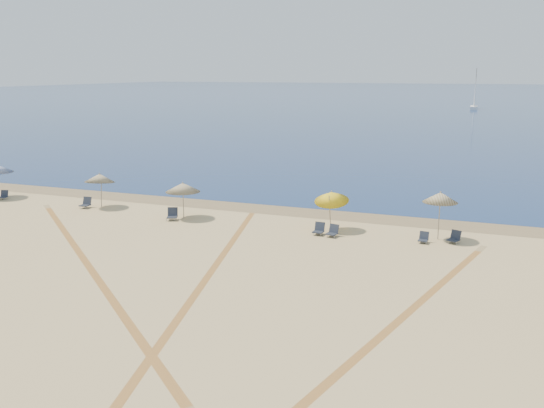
{
  "coord_description": "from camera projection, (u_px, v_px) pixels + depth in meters",
  "views": [
    {
      "loc": [
        11.79,
        -11.59,
        8.9
      ],
      "look_at": [
        0.0,
        20.0,
        1.3
      ],
      "focal_mm": 39.2,
      "sensor_mm": 36.0,
      "label": 1
    }
  ],
  "objects": [
    {
      "name": "ground",
      "position": [
        22.0,
        397.0,
        16.57
      ],
      "size": [
        160.0,
        160.0,
        0.0
      ],
      "primitive_type": "plane",
      "color": "tan",
      "rests_on": "ground"
    },
    {
      "name": "chair_3",
      "position": [
        172.0,
        215.0,
        36.16
      ],
      "size": [
        0.84,
        0.89,
        0.74
      ],
      "rotation": [
        0.0,
        0.0,
        0.4
      ],
      "color": "black",
      "rests_on": "ground"
    },
    {
      "name": "chair_2",
      "position": [
        86.0,
        203.0,
        39.31
      ],
      "size": [
        0.63,
        0.72,
        0.71
      ],
      "rotation": [
        0.0,
        0.0,
        0.06
      ],
      "color": "black",
      "rests_on": "ground"
    },
    {
      "name": "ocean",
      "position": [
        463.0,
        95.0,
        222.21
      ],
      "size": [
        500.0,
        500.0,
        0.0
      ],
      "primitive_type": "plane",
      "color": "#0C2151",
      "rests_on": "ground"
    },
    {
      "name": "chair_1",
      "position": [
        4.0,
        195.0,
        41.92
      ],
      "size": [
        0.67,
        0.73,
        0.63
      ],
      "rotation": [
        0.0,
        0.0,
        0.26
      ],
      "color": "black",
      "rests_on": "ground"
    },
    {
      "name": "chair_7",
      "position": [
        454.0,
        237.0,
        31.3
      ],
      "size": [
        0.76,
        0.81,
        0.66
      ],
      "rotation": [
        0.0,
        0.0,
        -0.42
      ],
      "color": "black",
      "rests_on": "ground"
    },
    {
      "name": "chair_6",
      "position": [
        424.0,
        238.0,
        31.33
      ],
      "size": [
        0.53,
        0.61,
        0.59
      ],
      "rotation": [
        0.0,
        0.0,
        -0.08
      ],
      "color": "black",
      "rests_on": "ground"
    },
    {
      "name": "sailboat_1",
      "position": [
        475.0,
        97.0,
        139.71
      ],
      "size": [
        1.78,
        6.41,
        9.5
      ],
      "rotation": [
        0.0,
        0.0,
        0.02
      ],
      "color": "white",
      "rests_on": "ocean"
    },
    {
      "name": "umbrella_3",
      "position": [
        331.0,
        196.0,
        33.44
      ],
      "size": [
        1.96,
        2.04,
        2.49
      ],
      "color": "gray",
      "rests_on": "ground"
    },
    {
      "name": "umbrella_1",
      "position": [
        100.0,
        178.0,
        39.2
      ],
      "size": [
        2.0,
        2.04,
        2.33
      ],
      "color": "gray",
      "rests_on": "ground"
    },
    {
      "name": "wet_sand",
      "position": [
        294.0,
        211.0,
        38.5
      ],
      "size": [
        500.0,
        500.0,
        0.0
      ],
      "primitive_type": "plane",
      "color": "olive",
      "rests_on": "ground"
    },
    {
      "name": "chair_4",
      "position": [
        319.0,
        229.0,
        32.9
      ],
      "size": [
        0.59,
        0.68,
        0.67
      ],
      "rotation": [
        0.0,
        0.0,
        -0.05
      ],
      "color": "black",
      "rests_on": "ground"
    },
    {
      "name": "chair_5",
      "position": [
        333.0,
        231.0,
        32.5
      ],
      "size": [
        0.68,
        0.75,
        0.66
      ],
      "rotation": [
        0.0,
        0.0,
        -0.23
      ],
      "color": "black",
      "rests_on": "ground"
    },
    {
      "name": "tire_tracks",
      "position": [
        203.0,
        293.0,
        24.33
      ],
      "size": [
        51.01,
        41.85,
        0.0
      ],
      "color": "tan",
      "rests_on": "ground"
    },
    {
      "name": "umbrella_4",
      "position": [
        440.0,
        197.0,
        31.5
      ],
      "size": [
        1.85,
        1.85,
        2.66
      ],
      "color": "gray",
      "rests_on": "ground"
    },
    {
      "name": "umbrella_2",
      "position": [
        183.0,
        187.0,
        36.3
      ],
      "size": [
        2.13,
        2.13,
        2.25
      ],
      "color": "gray",
      "rests_on": "ground"
    }
  ]
}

